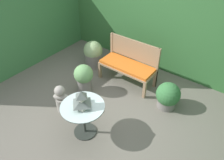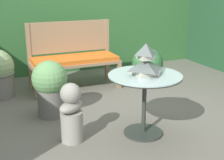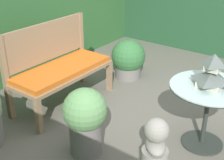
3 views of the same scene
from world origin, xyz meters
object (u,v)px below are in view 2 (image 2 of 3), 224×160
(patio_table, at_px, (145,88))
(pagoda_birdhouse, at_px, (145,62))
(potted_plant_table_far, at_px, (147,66))
(garden_bench, at_px, (75,62))
(garden_bust, at_px, (71,113))
(potted_plant_bench_right, at_px, (50,86))

(patio_table, distance_m, pagoda_birdhouse, 0.27)
(patio_table, distance_m, potted_plant_table_far, 1.75)
(garden_bench, distance_m, garden_bust, 1.63)
(patio_table, bearing_deg, potted_plant_bench_right, 132.70)
(garden_bust, height_order, potted_plant_table_far, garden_bust)
(garden_bench, distance_m, patio_table, 1.70)
(pagoda_birdhouse, bearing_deg, potted_plant_table_far, 59.52)
(potted_plant_table_far, relative_size, potted_plant_bench_right, 0.84)
(pagoda_birdhouse, height_order, potted_plant_table_far, pagoda_birdhouse)
(garden_bust, bearing_deg, pagoda_birdhouse, -45.26)
(potted_plant_table_far, distance_m, potted_plant_bench_right, 1.78)
(patio_table, xyz_separation_m, potted_plant_table_far, (0.88, 1.49, -0.24))
(garden_bench, height_order, patio_table, patio_table)
(garden_bust, bearing_deg, garden_bench, 37.69)
(patio_table, bearing_deg, garden_bust, 169.17)
(patio_table, height_order, potted_plant_bench_right, potted_plant_bench_right)
(pagoda_birdhouse, bearing_deg, patio_table, 0.00)
(potted_plant_bench_right, bearing_deg, garden_bench, 56.61)
(patio_table, bearing_deg, garden_bench, 97.86)
(garden_bust, xyz_separation_m, potted_plant_table_far, (1.61, 1.35, -0.02))
(pagoda_birdhouse, bearing_deg, garden_bench, 97.86)
(garden_bench, relative_size, pagoda_birdhouse, 4.03)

